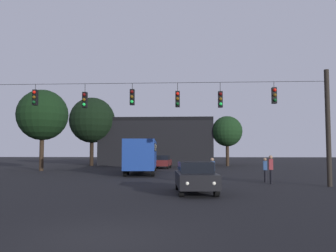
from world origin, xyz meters
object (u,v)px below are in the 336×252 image
(car_far_left, at_px, (162,162))
(car_near_right, at_px, (195,177))
(pedestrian_crossing_left, at_px, (271,168))
(pedestrian_crossing_right, at_px, (212,169))
(tree_behind_building, at_px, (227,131))
(tree_right_far, at_px, (43,115))
(tree_left_silhouette, at_px, (92,120))
(pedestrian_crossing_center, at_px, (265,168))
(city_bus, at_px, (142,153))

(car_far_left, bearing_deg, car_near_right, -82.18)
(pedestrian_crossing_left, distance_m, pedestrian_crossing_right, 3.72)
(tree_behind_building, xyz_separation_m, tree_right_far, (-20.38, -12.51, 1.08))
(tree_left_silhouette, height_order, tree_behind_building, tree_left_silhouette)
(pedestrian_crossing_right, distance_m, tree_behind_building, 27.08)
(car_near_right, height_order, pedestrian_crossing_left, pedestrian_crossing_left)
(pedestrian_crossing_center, relative_size, tree_behind_building, 0.24)
(pedestrian_crossing_left, relative_size, pedestrian_crossing_right, 1.09)
(car_far_left, relative_size, tree_left_silhouette, 0.47)
(tree_behind_building, height_order, tree_right_far, tree_right_far)
(tree_left_silhouette, height_order, tree_right_far, tree_left_silhouette)
(pedestrian_crossing_right, bearing_deg, city_bus, 117.97)
(city_bus, relative_size, pedestrian_crossing_left, 6.28)
(city_bus, bearing_deg, pedestrian_crossing_right, -62.03)
(city_bus, xyz_separation_m, car_near_right, (4.59, -15.26, -1.07))
(pedestrian_crossing_center, distance_m, pedestrian_crossing_right, 3.99)
(tree_right_far, bearing_deg, pedestrian_crossing_right, -40.30)
(city_bus, xyz_separation_m, tree_behind_building, (9.55, 15.78, 2.81))
(pedestrian_crossing_right, xyz_separation_m, tree_right_far, (-16.56, 14.04, 4.84))
(car_near_right, xyz_separation_m, pedestrian_crossing_left, (4.80, 5.07, 0.22))
(pedestrian_crossing_left, distance_m, pedestrian_crossing_center, 1.21)
(car_far_left, distance_m, tree_right_far, 14.34)
(pedestrian_crossing_center, xyz_separation_m, tree_behind_building, (0.25, 24.77, 3.77))
(car_near_right, distance_m, tree_right_far, 24.62)
(car_near_right, bearing_deg, pedestrian_crossing_center, 53.15)
(tree_right_far, bearing_deg, pedestrian_crossing_left, -33.64)
(pedestrian_crossing_right, xyz_separation_m, tree_left_silhouette, (-14.77, 26.75, 5.37))
(pedestrian_crossing_left, xyz_separation_m, tree_right_far, (-20.23, 13.46, 4.74))
(pedestrian_crossing_right, xyz_separation_m, tree_behind_building, (3.83, 26.55, 3.76))
(pedestrian_crossing_right, bearing_deg, tree_left_silhouette, 118.91)
(pedestrian_crossing_center, bearing_deg, car_near_right, -126.85)
(car_far_left, height_order, tree_behind_building, tree_behind_building)
(car_far_left, distance_m, pedestrian_crossing_center, 19.90)
(car_far_left, xyz_separation_m, tree_left_silhouette, (-10.29, 6.77, 5.49))
(tree_behind_building, distance_m, tree_right_far, 23.94)
(city_bus, height_order, pedestrian_crossing_center, city_bus)
(pedestrian_crossing_left, height_order, tree_right_far, tree_right_far)
(city_bus, distance_m, pedestrian_crossing_right, 12.23)
(car_near_right, relative_size, pedestrian_crossing_right, 2.74)
(tree_left_silhouette, bearing_deg, tree_right_far, -97.99)
(pedestrian_crossing_right, height_order, tree_behind_building, tree_behind_building)
(car_near_right, relative_size, tree_right_far, 0.53)
(pedestrian_crossing_right, relative_size, tree_behind_building, 0.24)
(tree_left_silhouette, bearing_deg, city_bus, -60.47)
(city_bus, distance_m, car_far_left, 9.35)
(car_far_left, distance_m, tree_left_silhouette, 13.48)
(tree_left_silhouette, relative_size, tree_right_far, 1.13)
(pedestrian_crossing_right, bearing_deg, tree_behind_building, 81.79)
(car_near_right, xyz_separation_m, tree_left_silhouette, (-13.65, 31.24, 5.49))
(pedestrian_crossing_center, distance_m, tree_left_silhouette, 31.45)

